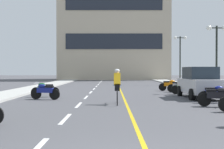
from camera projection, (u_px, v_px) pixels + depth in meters
ground_plane at (117, 90)px, 25.05m from camera, size 140.00×140.00×0.00m
curb_left at (39, 87)px, 28.03m from camera, size 2.40×72.00×0.12m
curb_right at (193, 87)px, 28.07m from camera, size 2.40×72.00×0.12m
lane_dash_1 at (65, 119)px, 10.05m from camera, size 0.14×2.20×0.01m
lane_dash_2 at (78, 105)px, 14.05m from camera, size 0.14×2.20×0.01m
lane_dash_3 at (85, 97)px, 18.05m from camera, size 0.14×2.20×0.01m
lane_dash_4 at (90, 92)px, 22.05m from camera, size 0.14×2.20×0.01m
lane_dash_5 at (93, 89)px, 26.05m from camera, size 0.14×2.20×0.01m
lane_dash_6 at (96, 86)px, 30.05m from camera, size 0.14×2.20×0.01m
lane_dash_7 at (98, 84)px, 34.05m from camera, size 0.14×2.20×0.01m
lane_dash_8 at (99, 83)px, 38.05m from camera, size 0.14×2.20×0.01m
lane_dash_9 at (100, 82)px, 42.05m from camera, size 0.14×2.20×0.01m
lane_dash_10 at (101, 81)px, 46.05m from camera, size 0.14×2.20×0.01m
lane_dash_11 at (102, 80)px, 50.05m from camera, size 0.14×2.20×0.01m
centre_line_yellow at (119, 88)px, 28.05m from camera, size 0.12×66.00×0.01m
office_building at (113, 20)px, 53.18m from camera, size 18.81×8.69×21.15m
street_lamp_mid at (216, 43)px, 21.51m from camera, size 1.46×0.36×4.72m
street_lamp_far at (179, 49)px, 32.80m from camera, size 1.46×0.36×5.23m
parked_car_near at (199, 82)px, 17.60m from camera, size 1.96×4.22×1.82m
motorcycle_3 at (217, 96)px, 13.35m from camera, size 1.68×0.65×0.92m
motorcycle_4 at (214, 94)px, 14.87m from camera, size 1.70×0.60×0.92m
motorcycle_5 at (44, 91)px, 16.66m from camera, size 1.68×0.64×0.92m
motorcycle_6 at (44, 89)px, 18.20m from camera, size 1.69×0.61×0.92m
motorcycle_7 at (183, 87)px, 20.42m from camera, size 1.70×0.60×0.92m
motorcycle_8 at (178, 86)px, 21.91m from camera, size 1.69×0.61×0.92m
motorcycle_9 at (169, 85)px, 23.67m from camera, size 1.70×0.60×0.92m
cyclist_rider at (116, 86)px, 14.39m from camera, size 0.42×1.77×1.71m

